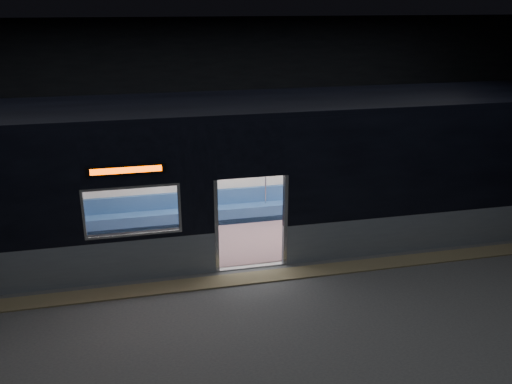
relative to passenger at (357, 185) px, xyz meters
name	(u,v)px	position (x,y,z in m)	size (l,w,h in m)	color
station_floor	(263,291)	(-3.45, -3.55, -0.79)	(24.00, 14.00, 0.01)	#47494C
station_envelope	(264,107)	(-3.45, -3.55, 2.88)	(24.00, 14.00, 5.00)	black
tactile_strip	(256,277)	(-3.45, -3.00, -0.77)	(22.80, 0.50, 0.03)	#8C7F59
metro_car	(237,166)	(-3.45, -1.00, 1.06)	(18.00, 3.04, 3.35)	gray
passenger	(357,185)	(0.00, 0.00, 0.00)	(0.41, 0.68, 1.34)	black
handbag	(361,191)	(0.03, -0.22, -0.11)	(0.29, 0.25, 0.15)	black
transit_map	(394,156)	(1.16, 0.31, 0.65)	(0.88, 0.03, 0.57)	white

